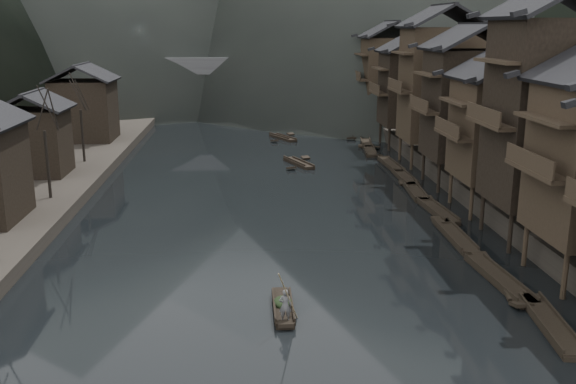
{
  "coord_description": "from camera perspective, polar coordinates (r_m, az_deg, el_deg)",
  "views": [
    {
      "loc": [
        -2.24,
        -33.29,
        13.8
      ],
      "look_at": [
        0.78,
        10.11,
        2.5
      ],
      "focal_mm": 40.0,
      "sensor_mm": 36.0,
      "label": 1
    }
  ],
  "objects": [
    {
      "name": "boatman",
      "position": [
        30.59,
        -0.24,
        -9.66
      ],
      "size": [
        0.62,
        0.42,
        1.64
      ],
      "primitive_type": "imported",
      "rotation": [
        0.0,
        0.0,
        3.09
      ],
      "color": "#5C5C5E",
      "rests_on": "hero_sampan"
    },
    {
      "name": "right_bank",
      "position": [
        83.21,
        22.74,
        4.51
      ],
      "size": [
        40.0,
        200.0,
        1.8
      ],
      "primitive_type": "cube",
      "color": "#2D2823",
      "rests_on": "ground"
    },
    {
      "name": "hero_sampan",
      "position": [
        32.44,
        -0.44,
        -10.22
      ],
      "size": [
        0.96,
        4.45,
        0.43
      ],
      "color": "black",
      "rests_on": "water"
    },
    {
      "name": "midriver_boats",
      "position": [
        73.28,
        0.17,
        3.87
      ],
      "size": [
        3.82,
        21.31,
        0.45
      ],
      "color": "black",
      "rests_on": "water"
    },
    {
      "name": "stone_bridge",
      "position": [
        105.67,
        -2.79,
        9.83
      ],
      "size": [
        40.0,
        6.0,
        9.0
      ],
      "color": "#4C4C4F",
      "rests_on": "ground"
    },
    {
      "name": "bamboo_pole",
      "position": [
        29.64,
        0.14,
        -5.12
      ],
      "size": [
        1.21,
        2.08,
        3.5
      ],
      "primitive_type": "cylinder",
      "rotation": [
        0.59,
        0.0,
        -0.51
      ],
      "color": "#8C7A51",
      "rests_on": "boatman"
    },
    {
      "name": "bare_trees",
      "position": [
        48.95,
        -21.56,
        4.82
      ],
      "size": [
        3.71,
        41.33,
        7.42
      ],
      "color": "black",
      "rests_on": "left_bank"
    },
    {
      "name": "left_houses",
      "position": [
        57.02,
        -22.71,
        5.23
      ],
      "size": [
        8.1,
        53.2,
        8.73
      ],
      "color": "black",
      "rests_on": "left_bank"
    },
    {
      "name": "water",
      "position": [
        36.1,
        -0.12,
        -7.91
      ],
      "size": [
        300.0,
        300.0,
        0.0
      ],
      "primitive_type": "plane",
      "color": "black",
      "rests_on": "ground"
    },
    {
      "name": "cargo_heap",
      "position": [
        32.41,
        -0.47,
        -9.24
      ],
      "size": [
        0.98,
        1.28,
        0.59
      ],
      "primitive_type": "ellipsoid",
      "color": "black",
      "rests_on": "hero_sampan"
    },
    {
      "name": "stilt_houses",
      "position": [
        56.69,
        16.39,
        9.03
      ],
      "size": [
        9.0,
        67.6,
        16.66
      ],
      "color": "black",
      "rests_on": "ground"
    },
    {
      "name": "moored_sampans",
      "position": [
        63.24,
        9.2,
        1.96
      ],
      "size": [
        3.0,
        73.03,
        0.47
      ],
      "color": "black",
      "rests_on": "water"
    }
  ]
}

